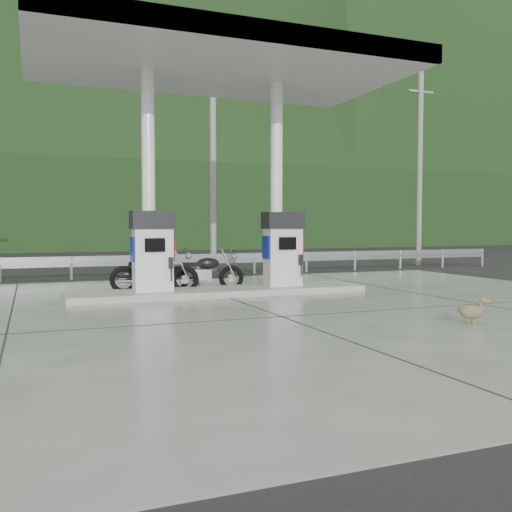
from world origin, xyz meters
name	(u,v)px	position (x,y,z in m)	size (l,w,h in m)	color
ground	(261,310)	(0.00, 0.00, 0.00)	(160.00, 160.00, 0.00)	black
forecourt_apron	(261,310)	(0.00, 0.00, 0.01)	(18.00, 14.00, 0.02)	slate
pump_island	(221,292)	(0.00, 2.50, 0.10)	(7.00, 1.40, 0.15)	#9D9B92
gas_pump_left	(153,251)	(-1.60, 2.50, 1.07)	(0.95, 0.55, 1.80)	silver
gas_pump_right	(283,249)	(1.60, 2.50, 1.07)	(0.95, 0.55, 1.80)	silver
canopy_column_left	(148,181)	(-1.60, 2.90, 2.67)	(0.30, 0.30, 5.00)	white
canopy_column_right	(276,185)	(1.60, 2.90, 2.67)	(0.30, 0.30, 5.00)	white
canopy_roof	(220,64)	(0.00, 2.50, 5.37)	(8.50, 5.00, 0.40)	silver
guardrail	(168,255)	(0.00, 8.00, 0.71)	(26.00, 0.16, 1.42)	gray
road	(148,269)	(0.00, 11.50, 0.00)	(60.00, 7.00, 0.01)	black
utility_pole_b	(213,160)	(2.00, 9.50, 4.00)	(0.22, 0.22, 8.00)	gray
utility_pole_c	(420,169)	(11.00, 9.50, 4.00)	(0.22, 0.22, 8.00)	gray
tree_band	(96,206)	(0.00, 30.00, 3.00)	(80.00, 6.00, 6.00)	black
forested_hills	(69,240)	(0.00, 60.00, 0.00)	(100.00, 40.00, 140.00)	black
motorcycle_left	(154,274)	(-1.38, 3.40, 0.49)	(1.99, 0.63, 0.94)	black
motorcycle_right	(204,273)	(-0.13, 3.44, 0.47)	(1.88, 0.59, 0.89)	black
duck	(472,313)	(2.61, -2.84, 0.21)	(0.52, 0.15, 0.38)	brown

